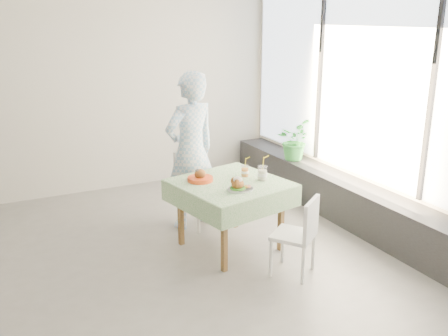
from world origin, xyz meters
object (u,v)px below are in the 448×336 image
juice_cup_orange (245,171)px  potted_plant (293,140)px  main_dish (239,186)px  cafe_table (230,207)px  chair_near (294,250)px  diner (191,151)px  chair_far (199,202)px

juice_cup_orange → potted_plant: bearing=37.9°
potted_plant → main_dish: bearing=-138.8°
cafe_table → chair_near: 0.86m
main_dish → diner: bearing=95.4°
main_dish → juice_cup_orange: 0.45m
diner → juice_cup_orange: size_ratio=7.49×
chair_far → cafe_table: bearing=-86.1°
chair_near → diner: diner is taller
main_dish → cafe_table: bearing=81.9°
diner → potted_plant: size_ratio=3.33×
cafe_table → chair_far: (-0.05, 0.72, -0.18)m
diner → main_dish: (0.09, -1.00, -0.12)m
diner → juice_cup_orange: (0.36, -0.64, -0.11)m
chair_far → main_dish: bearing=-89.3°
cafe_table → chair_far: size_ratio=1.37×
chair_near → diner: size_ratio=0.43×
chair_far → diner: diner is taller
diner → chair_far: bearing=154.7°
chair_far → chair_near: bearing=-77.4°
diner → juice_cup_orange: 0.74m
cafe_table → juice_cup_orange: 0.42m
cafe_table → potted_plant: potted_plant is taller
juice_cup_orange → potted_plant: (1.32, 1.03, -0.02)m
cafe_table → diner: size_ratio=0.67×
chair_far → potted_plant: size_ratio=1.63×
chair_near → juice_cup_orange: juice_cup_orange is taller
diner → juice_cup_orange: bearing=105.6°
chair_near → potted_plant: 2.35m
chair_near → potted_plant: bearing=56.6°
chair_near → main_dish: main_dish is taller
potted_plant → chair_near: bearing=-123.4°
diner → juice_cup_orange: diner is taller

